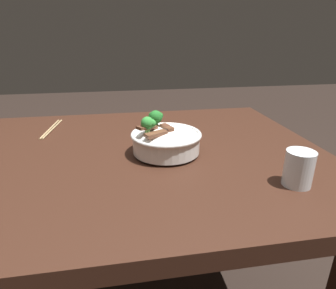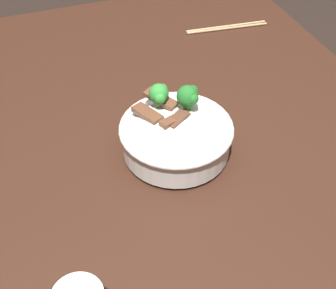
{
  "view_description": "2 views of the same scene",
  "coord_description": "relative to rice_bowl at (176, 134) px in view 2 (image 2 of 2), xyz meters",
  "views": [
    {
      "loc": [
        -0.05,
        -0.88,
        1.14
      ],
      "look_at": [
        0.1,
        -0.02,
        0.79
      ],
      "focal_mm": 30.5,
      "sensor_mm": 36.0,
      "label": 1
    },
    {
      "loc": [
        0.73,
        -0.29,
        1.43
      ],
      "look_at": [
        0.11,
        -0.06,
        0.81
      ],
      "focal_mm": 49.54,
      "sensor_mm": 36.0,
      "label": 2
    }
  ],
  "objects": [
    {
      "name": "dining_table",
      "position": [
        -0.09,
        0.03,
        -0.18
      ],
      "size": [
        1.25,
        0.99,
        0.76
      ],
      "color": "#381E14",
      "rests_on": "ground"
    },
    {
      "name": "rice_bowl",
      "position": [
        0.0,
        0.0,
        0.0
      ],
      "size": [
        0.23,
        0.23,
        0.14
      ],
      "color": "white",
      "rests_on": "dining_table"
    },
    {
      "name": "chopsticks_pair",
      "position": [
        -0.42,
        0.32,
        -0.05
      ],
      "size": [
        0.04,
        0.24,
        0.01
      ],
      "color": "tan",
      "rests_on": "dining_table"
    }
  ]
}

